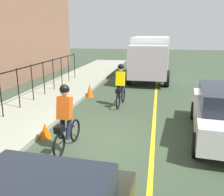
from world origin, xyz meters
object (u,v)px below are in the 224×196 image
Objects in this scene: box_truck_background at (150,56)px; cyclist_lead at (120,85)px; traffic_cone_near at (45,130)px; traffic_cone_far at (90,90)px; cyclist_follow at (65,118)px.

cyclist_lead is at bearing -7.40° from box_truck_background.
box_truck_background is (6.91, -0.97, 0.64)m from cyclist_lead.
traffic_cone_far reaches higher than traffic_cone_near.
traffic_cone_far is at bearing 13.00° from cyclist_follow.
cyclist_follow is 0.27× the size of box_truck_background.
cyclist_follow reaches higher than traffic_cone_near.
cyclist_lead is at bearing -24.47° from traffic_cone_near.
cyclist_lead is 4.22m from traffic_cone_near.
cyclist_follow reaches higher than traffic_cone_far.
traffic_cone_far is (5.62, 0.90, -0.57)m from cyclist_follow.
cyclist_lead reaches higher than traffic_cone_far.
traffic_cone_near is at bearing 59.52° from cyclist_follow.
traffic_cone_far is at bearing -0.18° from traffic_cone_near.
box_truck_background reaches higher than traffic_cone_far.
traffic_cone_near is at bearing 159.40° from cyclist_lead.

